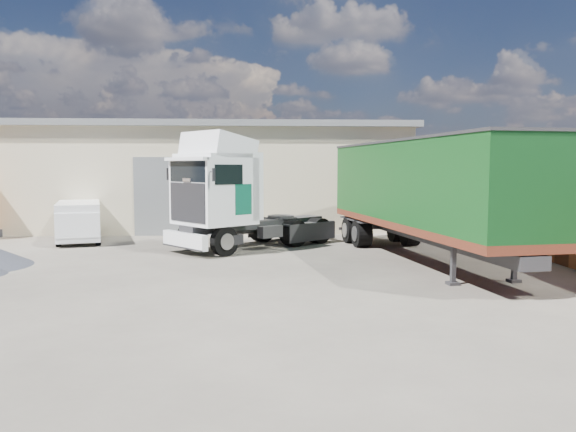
{
  "coord_description": "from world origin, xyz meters",
  "views": [
    {
      "loc": [
        1.53,
        -15.93,
        3.14
      ],
      "look_at": [
        2.64,
        3.0,
        1.48
      ],
      "focal_mm": 35.0,
      "sensor_mm": 36.0,
      "label": 1
    }
  ],
  "objects": [
    {
      "name": "warehouse",
      "position": [
        -6.0,
        16.0,
        2.66
      ],
      "size": [
        30.6,
        12.6,
        5.42
      ],
      "color": "#B6A58C",
      "rests_on": "ground"
    },
    {
      "name": "box_trailer",
      "position": [
        7.15,
        2.6,
        2.46
      ],
      "size": [
        4.22,
        12.38,
        4.04
      ],
      "rotation": [
        0.0,
        0.0,
        0.14
      ],
      "color": "#2D2D30",
      "rests_on": "ground"
    },
    {
      "name": "tractor_unit",
      "position": [
        0.67,
        5.41,
        1.87
      ],
      "size": [
        6.59,
        6.06,
        4.44
      ],
      "rotation": [
        0.0,
        0.0,
        -0.88
      ],
      "color": "black",
      "rests_on": "ground"
    },
    {
      "name": "panel_van",
      "position": [
        -5.86,
        7.93,
        0.86
      ],
      "size": [
        2.7,
        4.38,
        1.67
      ],
      "rotation": [
        0.0,
        0.0,
        0.27
      ],
      "color": "black",
      "rests_on": "ground"
    },
    {
      "name": "brick_boundary_wall",
      "position": [
        11.5,
        6.0,
        1.25
      ],
      "size": [
        0.35,
        26.0,
        2.5
      ],
      "primitive_type": "cube",
      "color": "brown",
      "rests_on": "ground"
    },
    {
      "name": "ground",
      "position": [
        0.0,
        0.0,
        0.0
      ],
      "size": [
        120.0,
        120.0,
        0.0
      ],
      "primitive_type": "plane",
      "color": "black",
      "rests_on": "ground"
    }
  ]
}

